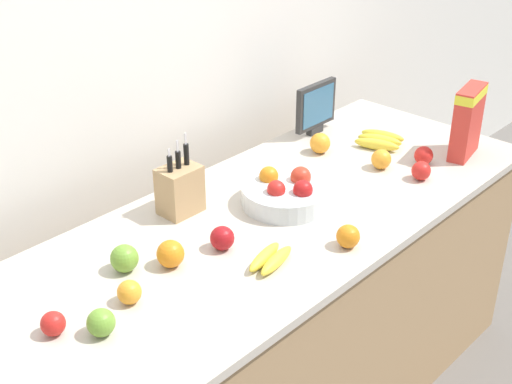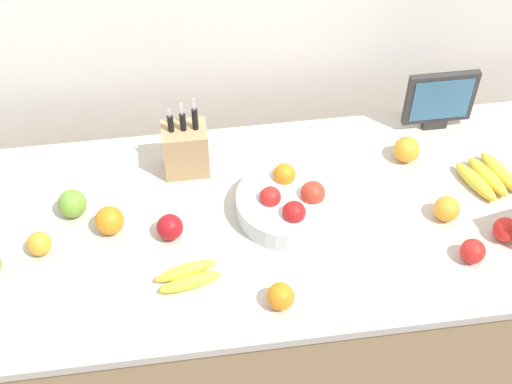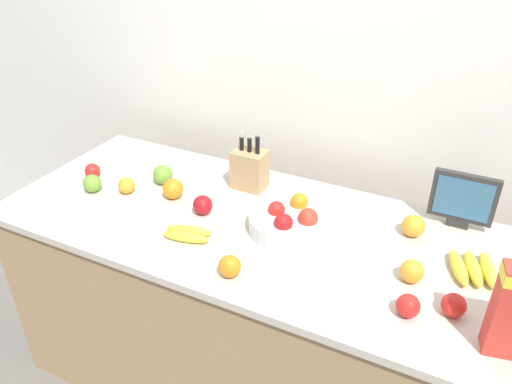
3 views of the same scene
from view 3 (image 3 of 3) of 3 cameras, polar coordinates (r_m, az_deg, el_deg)
name	(u,v)px [view 3 (image 3 of 3)]	position (r m, az deg, el deg)	size (l,w,h in m)	color
wall_back	(336,70)	(2.19, 9.18, 13.56)	(9.00, 0.06, 2.60)	silver
counter	(271,316)	(2.12, 1.67, -13.95)	(2.13, 0.82, 0.88)	tan
knife_block	(250,169)	(2.06, -0.73, 2.67)	(0.14, 0.10, 0.28)	tan
small_monitor	(463,199)	(1.94, 22.58, -0.76)	(0.23, 0.03, 0.22)	#2D2D2D
fruit_bowl	(290,221)	(1.81, 3.96, -3.35)	(0.30, 0.30, 0.12)	silver
banana_bunch_left	(473,269)	(1.77, 23.58, -8.03)	(0.18, 0.21, 0.04)	yellow
banana_bunch_right	(188,234)	(1.80, -7.83, -4.76)	(0.19, 0.11, 0.04)	yellow
apple_middle	(92,183)	(2.16, -18.22, 0.93)	(0.07, 0.07, 0.07)	#6B9E33
apple_rightmost	(454,305)	(1.59, 21.67, -11.93)	(0.07, 0.07, 0.07)	red
apple_near_bananas	(92,171)	(2.27, -18.19, 2.32)	(0.07, 0.07, 0.07)	red
apple_leftmost	(203,205)	(1.92, -6.11, -1.48)	(0.08, 0.08, 0.08)	#A31419
apple_by_knife_block	(408,306)	(1.54, 16.98, -12.34)	(0.07, 0.07, 0.07)	red
apple_rear	(163,175)	(2.15, -10.61, 1.96)	(0.08, 0.08, 0.08)	#6B9E33
orange_mid_right	(412,271)	(1.66, 17.38, -8.64)	(0.08, 0.08, 0.08)	orange
orange_front_center	(230,266)	(1.61, -3.02, -8.47)	(0.07, 0.07, 0.07)	orange
orange_back_center	(413,226)	(1.87, 17.54, -3.71)	(0.08, 0.08, 0.08)	orange
orange_near_bowl	(173,189)	(2.03, -9.47, 0.36)	(0.08, 0.08, 0.08)	orange
orange_front_left	(126,186)	(2.11, -14.59, 0.72)	(0.07, 0.07, 0.07)	orange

